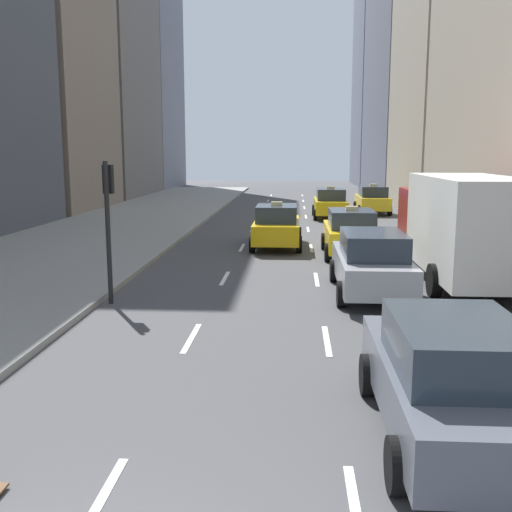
# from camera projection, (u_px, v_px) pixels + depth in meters

# --- Properties ---
(sidewalk_left) EXTENTS (8.00, 66.00, 0.15)m
(sidewalk_left) POSITION_uv_depth(u_px,v_px,m) (125.00, 224.00, 31.53)
(sidewalk_left) COLOR gray
(sidewalk_left) RESTS_ON ground
(lane_markings) EXTENTS (5.72, 56.00, 0.01)m
(lane_markings) POSITION_uv_depth(u_px,v_px,m) (309.00, 238.00, 27.01)
(lane_markings) COLOR white
(lane_markings) RESTS_ON ground
(taxi_lead) EXTENTS (2.02, 4.40, 1.87)m
(taxi_lead) POSITION_uv_depth(u_px,v_px,m) (351.00, 232.00, 22.20)
(taxi_lead) COLOR yellow
(taxi_lead) RESTS_ON ground
(taxi_second) EXTENTS (2.02, 4.40, 1.87)m
(taxi_second) POSITION_uv_depth(u_px,v_px,m) (372.00, 200.00, 37.64)
(taxi_second) COLOR yellow
(taxi_second) RESTS_ON ground
(taxi_third) EXTENTS (2.02, 4.40, 1.87)m
(taxi_third) POSITION_uv_depth(u_px,v_px,m) (277.00, 226.00, 24.17)
(taxi_third) COLOR yellow
(taxi_third) RESTS_ON ground
(taxi_fourth) EXTENTS (2.02, 4.40, 1.87)m
(taxi_fourth) POSITION_uv_depth(u_px,v_px,m) (330.00, 203.00, 35.03)
(taxi_fourth) COLOR yellow
(taxi_fourth) RESTS_ON ground
(sedan_black_near) EXTENTS (2.02, 4.80, 1.73)m
(sedan_black_near) POSITION_uv_depth(u_px,v_px,m) (371.00, 262.00, 16.13)
(sedan_black_near) COLOR #9EA0A5
(sedan_black_near) RESTS_ON ground
(sedan_silver_behind) EXTENTS (2.02, 4.51, 1.71)m
(sedan_silver_behind) POSITION_uv_depth(u_px,v_px,m) (451.00, 378.00, 7.89)
(sedan_silver_behind) COLOR #565B66
(sedan_silver_behind) RESTS_ON ground
(box_truck) EXTENTS (2.58, 8.40, 3.15)m
(box_truck) POSITION_uv_depth(u_px,v_px,m) (459.00, 224.00, 17.75)
(box_truck) COLOR maroon
(box_truck) RESTS_ON ground
(traffic_light_pole) EXTENTS (0.24, 0.42, 3.60)m
(traffic_light_pole) POSITION_uv_depth(u_px,v_px,m) (108.00, 209.00, 14.98)
(traffic_light_pole) COLOR black
(traffic_light_pole) RESTS_ON ground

